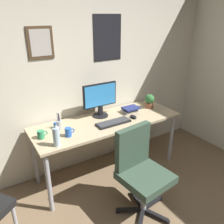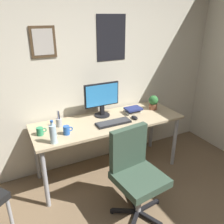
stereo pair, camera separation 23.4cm
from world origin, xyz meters
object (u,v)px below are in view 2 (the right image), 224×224
(keyboard, at_px, (113,123))
(book_stack_left, at_px, (133,110))
(computer_mouse, at_px, (135,118))
(potted_plant, at_px, (153,102))
(water_bottle, at_px, (53,134))
(monitor, at_px, (102,98))
(office_chair, at_px, (135,169))
(coffee_mug_far, at_px, (67,130))
(coffee_mug_near, at_px, (40,131))
(pen_cup, at_px, (59,122))

(keyboard, relative_size, book_stack_left, 2.01)
(computer_mouse, xyz_separation_m, potted_plant, (0.40, 0.17, 0.09))
(computer_mouse, xyz_separation_m, water_bottle, (-1.05, -0.13, 0.09))
(keyboard, height_order, water_bottle, water_bottle)
(monitor, bearing_deg, water_bottle, -150.35)
(office_chair, relative_size, water_bottle, 3.76)
(coffee_mug_far, relative_size, book_stack_left, 0.51)
(coffee_mug_near, xyz_separation_m, pen_cup, (0.24, 0.12, 0.01))
(keyboard, relative_size, water_bottle, 1.70)
(office_chair, distance_m, water_bottle, 0.90)
(monitor, distance_m, computer_mouse, 0.48)
(coffee_mug_far, height_order, potted_plant, potted_plant)
(office_chair, height_order, monitor, monitor)
(monitor, relative_size, coffee_mug_near, 4.16)
(monitor, height_order, pen_cup, monitor)
(potted_plant, bearing_deg, coffee_mug_far, -172.02)
(keyboard, height_order, computer_mouse, computer_mouse)
(office_chair, relative_size, monitor, 2.07)
(monitor, height_order, keyboard, monitor)
(monitor, height_order, potted_plant, monitor)
(coffee_mug_far, distance_m, book_stack_left, 0.98)
(office_chair, height_order, pen_cup, pen_cup)
(computer_mouse, relative_size, coffee_mug_near, 0.99)
(coffee_mug_near, height_order, coffee_mug_far, coffee_mug_far)
(monitor, xyz_separation_m, keyboard, (0.02, -0.28, -0.23))
(coffee_mug_far, xyz_separation_m, potted_plant, (1.28, 0.18, 0.06))
(coffee_mug_far, bearing_deg, office_chair, -50.52)
(monitor, relative_size, computer_mouse, 4.18)
(keyboard, xyz_separation_m, coffee_mug_far, (-0.58, -0.01, 0.04))
(monitor, bearing_deg, coffee_mug_far, -152.33)
(keyboard, distance_m, water_bottle, 0.77)
(monitor, distance_m, coffee_mug_far, 0.65)
(coffee_mug_far, relative_size, potted_plant, 0.56)
(computer_mouse, height_order, water_bottle, water_bottle)
(monitor, height_order, book_stack_left, monitor)
(computer_mouse, distance_m, water_bottle, 1.06)
(coffee_mug_far, distance_m, potted_plant, 1.29)
(coffee_mug_far, bearing_deg, pen_cup, 96.22)
(keyboard, bearing_deg, coffee_mug_near, 173.00)
(coffee_mug_near, bearing_deg, book_stack_left, 3.71)
(computer_mouse, relative_size, pen_cup, 0.55)
(office_chair, relative_size, potted_plant, 4.87)
(keyboard, xyz_separation_m, water_bottle, (-0.75, -0.13, 0.09))
(coffee_mug_far, xyz_separation_m, pen_cup, (-0.03, 0.23, 0.00))
(computer_mouse, bearing_deg, coffee_mug_far, -179.33)
(water_bottle, bearing_deg, keyboard, 9.99)
(office_chair, relative_size, computer_mouse, 8.64)
(water_bottle, bearing_deg, pen_cup, 67.37)
(water_bottle, bearing_deg, coffee_mug_far, 35.49)
(coffee_mug_near, distance_m, potted_plant, 1.55)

